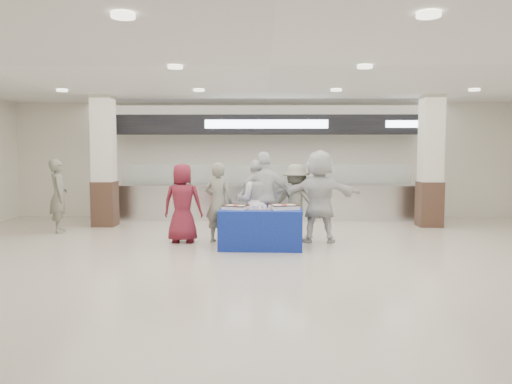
{
  "coord_description": "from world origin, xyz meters",
  "views": [
    {
      "loc": [
        -0.14,
        -8.02,
        1.84
      ],
      "look_at": [
        -0.24,
        1.6,
        1.06
      ],
      "focal_mm": 35.0,
      "sensor_mm": 36.0,
      "label": 1
    }
  ],
  "objects_px": {
    "civilian_white": "(319,196)",
    "soldier_bg": "(59,196)",
    "sheet_cake_right": "(284,206)",
    "civilian_maroon": "(183,203)",
    "sheet_cake_left": "(236,207)",
    "soldier_b": "(296,203)",
    "cupcake_tray": "(260,208)",
    "chef_short": "(265,197)",
    "chef_tall": "(256,201)",
    "soldier_a": "(219,203)",
    "display_table": "(261,229)"
  },
  "relations": [
    {
      "from": "chef_short",
      "to": "sheet_cake_right",
      "type": "bearing_deg",
      "value": 114.0
    },
    {
      "from": "chef_tall",
      "to": "civilian_white",
      "type": "xyz_separation_m",
      "value": [
        1.27,
        -0.0,
        0.1
      ]
    },
    {
      "from": "display_table",
      "to": "chef_tall",
      "type": "distance_m",
      "value": 0.85
    },
    {
      "from": "cupcake_tray",
      "to": "soldier_bg",
      "type": "distance_m",
      "value": 4.97
    },
    {
      "from": "sheet_cake_left",
      "to": "soldier_b",
      "type": "bearing_deg",
      "value": 34.42
    },
    {
      "from": "cupcake_tray",
      "to": "soldier_a",
      "type": "height_order",
      "value": "soldier_a"
    },
    {
      "from": "civilian_maroon",
      "to": "chef_short",
      "type": "height_order",
      "value": "chef_short"
    },
    {
      "from": "chef_tall",
      "to": "civilian_white",
      "type": "bearing_deg",
      "value": -172.36
    },
    {
      "from": "sheet_cake_right",
      "to": "civilian_maroon",
      "type": "bearing_deg",
      "value": 163.14
    },
    {
      "from": "sheet_cake_right",
      "to": "soldier_b",
      "type": "distance_m",
      "value": 0.86
    },
    {
      "from": "sheet_cake_left",
      "to": "soldier_bg",
      "type": "relative_size",
      "value": 0.32
    },
    {
      "from": "display_table",
      "to": "cupcake_tray",
      "type": "relative_size",
      "value": 3.33
    },
    {
      "from": "soldier_a",
      "to": "soldier_bg",
      "type": "height_order",
      "value": "soldier_bg"
    },
    {
      "from": "soldier_a",
      "to": "chef_short",
      "type": "xyz_separation_m",
      "value": [
        0.93,
        0.0,
        0.11
      ]
    },
    {
      "from": "soldier_b",
      "to": "soldier_bg",
      "type": "distance_m",
      "value": 5.42
    },
    {
      "from": "soldier_a",
      "to": "civilian_white",
      "type": "height_order",
      "value": "civilian_white"
    },
    {
      "from": "soldier_a",
      "to": "chef_tall",
      "type": "relative_size",
      "value": 0.97
    },
    {
      "from": "sheet_cake_left",
      "to": "cupcake_tray",
      "type": "distance_m",
      "value": 0.47
    },
    {
      "from": "cupcake_tray",
      "to": "soldier_b",
      "type": "distance_m",
      "value": 1.15
    },
    {
      "from": "civilian_maroon",
      "to": "display_table",
      "type": "bearing_deg",
      "value": 160.87
    },
    {
      "from": "sheet_cake_right",
      "to": "soldier_b",
      "type": "height_order",
      "value": "soldier_b"
    },
    {
      "from": "chef_short",
      "to": "civilian_white",
      "type": "relative_size",
      "value": 0.98
    },
    {
      "from": "civilian_maroon",
      "to": "civilian_white",
      "type": "bearing_deg",
      "value": -175.78
    },
    {
      "from": "sheet_cake_left",
      "to": "chef_short",
      "type": "bearing_deg",
      "value": 48.04
    },
    {
      "from": "soldier_a",
      "to": "chef_tall",
      "type": "height_order",
      "value": "chef_tall"
    },
    {
      "from": "cupcake_tray",
      "to": "chef_short",
      "type": "bearing_deg",
      "value": 82.32
    },
    {
      "from": "sheet_cake_left",
      "to": "chef_short",
      "type": "relative_size",
      "value": 0.29
    },
    {
      "from": "display_table",
      "to": "chef_tall",
      "type": "bearing_deg",
      "value": 99.68
    },
    {
      "from": "sheet_cake_left",
      "to": "cupcake_tray",
      "type": "bearing_deg",
      "value": -7.27
    },
    {
      "from": "civilian_maroon",
      "to": "cupcake_tray",
      "type": "bearing_deg",
      "value": 159.6
    },
    {
      "from": "soldier_b",
      "to": "display_table",
      "type": "bearing_deg",
      "value": 70.56
    },
    {
      "from": "soldier_bg",
      "to": "soldier_b",
      "type": "bearing_deg",
      "value": -123.78
    },
    {
      "from": "chef_short",
      "to": "civilian_white",
      "type": "xyz_separation_m",
      "value": [
        1.1,
        0.06,
        0.02
      ]
    },
    {
      "from": "civilian_white",
      "to": "soldier_bg",
      "type": "distance_m",
      "value": 5.9
    },
    {
      "from": "sheet_cake_left",
      "to": "civilian_maroon",
      "type": "relative_size",
      "value": 0.33
    },
    {
      "from": "cupcake_tray",
      "to": "chef_tall",
      "type": "height_order",
      "value": "chef_tall"
    },
    {
      "from": "cupcake_tray",
      "to": "civilian_maroon",
      "type": "height_order",
      "value": "civilian_maroon"
    },
    {
      "from": "soldier_a",
      "to": "civilian_white",
      "type": "xyz_separation_m",
      "value": [
        2.03,
        0.06,
        0.12
      ]
    },
    {
      "from": "chef_short",
      "to": "civilian_maroon",
      "type": "bearing_deg",
      "value": -6.74
    },
    {
      "from": "cupcake_tray",
      "to": "civilian_white",
      "type": "relative_size",
      "value": 0.25
    },
    {
      "from": "civilian_maroon",
      "to": "chef_tall",
      "type": "xyz_separation_m",
      "value": [
        1.49,
        0.06,
        0.04
      ]
    },
    {
      "from": "display_table",
      "to": "soldier_bg",
      "type": "relative_size",
      "value": 0.93
    },
    {
      "from": "chef_short",
      "to": "display_table",
      "type": "bearing_deg",
      "value": 76.08
    },
    {
      "from": "display_table",
      "to": "civilian_white",
      "type": "height_order",
      "value": "civilian_white"
    },
    {
      "from": "sheet_cake_left",
      "to": "chef_tall",
      "type": "bearing_deg",
      "value": 60.35
    },
    {
      "from": "soldier_a",
      "to": "chef_short",
      "type": "distance_m",
      "value": 0.93
    },
    {
      "from": "sheet_cake_right",
      "to": "civilian_maroon",
      "type": "relative_size",
      "value": 0.36
    },
    {
      "from": "civilian_maroon",
      "to": "chef_tall",
      "type": "distance_m",
      "value": 1.49
    },
    {
      "from": "soldier_bg",
      "to": "chef_short",
      "type": "bearing_deg",
      "value": -127.62
    },
    {
      "from": "sheet_cake_right",
      "to": "civilian_maroon",
      "type": "distance_m",
      "value": 2.11
    }
  ]
}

